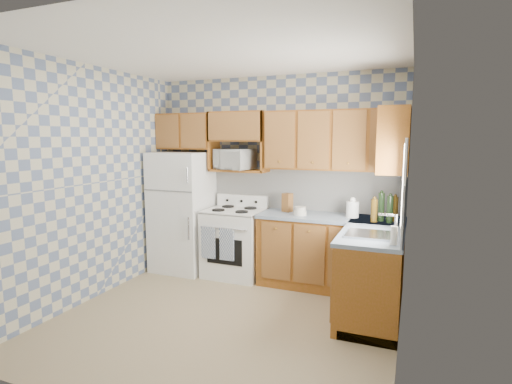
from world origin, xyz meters
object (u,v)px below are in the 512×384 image
(stove_body, at_px, (235,243))
(electric_kettle, at_px, (352,209))
(microwave, at_px, (234,159))
(refrigerator, at_px, (182,212))

(stove_body, relative_size, electric_kettle, 4.67)
(microwave, height_order, electric_kettle, microwave)
(stove_body, bearing_deg, electric_kettle, 1.58)
(electric_kettle, bearing_deg, refrigerator, -178.35)
(refrigerator, relative_size, electric_kettle, 8.72)
(stove_body, height_order, microwave, microwave)
(refrigerator, height_order, stove_body, refrigerator)
(refrigerator, distance_m, microwave, 1.07)
(stove_body, bearing_deg, microwave, 113.89)
(refrigerator, height_order, electric_kettle, refrigerator)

